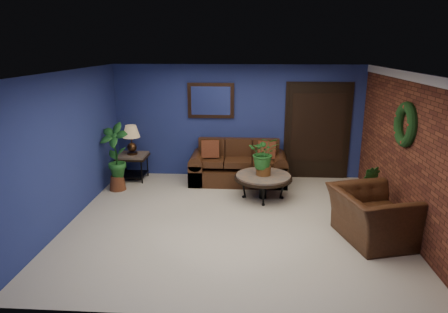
# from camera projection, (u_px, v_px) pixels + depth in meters

# --- Properties ---
(floor) EXTENTS (5.50, 5.50, 0.00)m
(floor) POSITION_uv_depth(u_px,v_px,m) (233.00, 221.00, 6.80)
(floor) COLOR beige
(floor) RESTS_ON ground
(wall_back) EXTENTS (5.50, 0.04, 2.50)m
(wall_back) POSITION_uv_depth(u_px,v_px,m) (238.00, 122.00, 8.87)
(wall_back) COLOR navy
(wall_back) RESTS_ON ground
(wall_left) EXTENTS (0.04, 5.00, 2.50)m
(wall_left) POSITION_uv_depth(u_px,v_px,m) (68.00, 148.00, 6.64)
(wall_left) COLOR navy
(wall_left) RESTS_ON ground
(wall_right_brick) EXTENTS (0.04, 5.00, 2.50)m
(wall_right_brick) POSITION_uv_depth(u_px,v_px,m) (407.00, 153.00, 6.30)
(wall_right_brick) COLOR brown
(wall_right_brick) RESTS_ON ground
(ceiling) EXTENTS (5.50, 5.00, 0.02)m
(ceiling) POSITION_uv_depth(u_px,v_px,m) (234.00, 72.00, 6.13)
(ceiling) COLOR white
(ceiling) RESTS_ON wall_back
(crown_molding) EXTENTS (0.03, 5.00, 0.14)m
(crown_molding) POSITION_uv_depth(u_px,v_px,m) (415.00, 77.00, 5.98)
(crown_molding) COLOR white
(crown_molding) RESTS_ON wall_right_brick
(wall_mirror) EXTENTS (1.02, 0.06, 0.77)m
(wall_mirror) POSITION_uv_depth(u_px,v_px,m) (211.00, 101.00, 8.74)
(wall_mirror) COLOR #422817
(wall_mirror) RESTS_ON wall_back
(closet_door) EXTENTS (1.44, 0.06, 2.18)m
(closet_door) POSITION_uv_depth(u_px,v_px,m) (317.00, 132.00, 8.79)
(closet_door) COLOR black
(closet_door) RESTS_ON wall_back
(wreath) EXTENTS (0.16, 0.72, 0.72)m
(wreath) POSITION_uv_depth(u_px,v_px,m) (406.00, 125.00, 6.23)
(wreath) COLOR black
(wreath) RESTS_ON wall_right_brick
(sofa) EXTENTS (2.07, 0.90, 0.93)m
(sofa) POSITION_uv_depth(u_px,v_px,m) (238.00, 168.00, 8.72)
(sofa) COLOR #422312
(sofa) RESTS_ON ground
(coffee_table) EXTENTS (1.12, 1.12, 0.48)m
(coffee_table) POSITION_uv_depth(u_px,v_px,m) (263.00, 178.00, 7.72)
(coffee_table) COLOR #534D48
(coffee_table) RESTS_ON ground
(end_table) EXTENTS (0.64, 0.64, 0.58)m
(end_table) POSITION_uv_depth(u_px,v_px,m) (133.00, 160.00, 8.80)
(end_table) COLOR #534D48
(end_table) RESTS_ON ground
(table_lamp) EXTENTS (0.37, 0.37, 0.62)m
(table_lamp) POSITION_uv_depth(u_px,v_px,m) (131.00, 136.00, 8.65)
(table_lamp) COLOR #422817
(table_lamp) RESTS_ON end_table
(side_chair) EXTENTS (0.41, 0.41, 0.94)m
(side_chair) POSITION_uv_depth(u_px,v_px,m) (262.00, 158.00, 8.66)
(side_chair) COLOR #572C18
(side_chair) RESTS_ON ground
(armchair) EXTENTS (1.34, 1.44, 0.78)m
(armchair) POSITION_uv_depth(u_px,v_px,m) (372.00, 216.00, 6.07)
(armchair) COLOR #422312
(armchair) RESTS_ON ground
(coffee_plant) EXTENTS (0.58, 0.51, 0.76)m
(coffee_plant) POSITION_uv_depth(u_px,v_px,m) (264.00, 154.00, 7.59)
(coffee_plant) COLOR brown
(coffee_plant) RESTS_ON coffee_table
(floor_plant) EXTENTS (0.45, 0.39, 0.88)m
(floor_plant) POSITION_uv_depth(u_px,v_px,m) (366.00, 187.00, 7.08)
(floor_plant) COLOR brown
(floor_plant) RESTS_ON ground
(tall_plant) EXTENTS (0.70, 0.58, 1.40)m
(tall_plant) POSITION_uv_depth(u_px,v_px,m) (115.00, 155.00, 8.09)
(tall_plant) COLOR brown
(tall_plant) RESTS_ON ground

